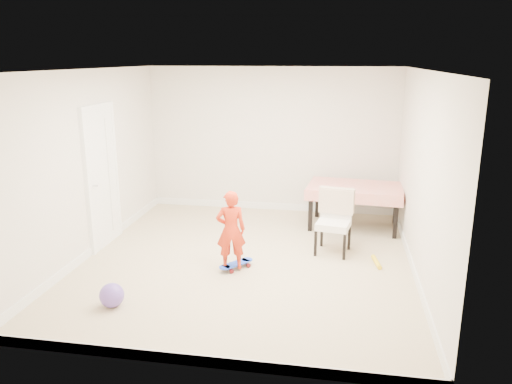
% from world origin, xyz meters
% --- Properties ---
extents(ground, '(5.00, 5.00, 0.00)m').
position_xyz_m(ground, '(0.00, 0.00, 0.00)').
color(ground, tan).
rests_on(ground, ground).
extents(ceiling, '(4.50, 5.00, 0.04)m').
position_xyz_m(ceiling, '(0.00, 0.00, 2.58)').
color(ceiling, white).
rests_on(ceiling, wall_back).
extents(wall_back, '(4.50, 0.04, 2.60)m').
position_xyz_m(wall_back, '(0.00, 2.48, 1.30)').
color(wall_back, beige).
rests_on(wall_back, ground).
extents(wall_front, '(4.50, 0.04, 2.60)m').
position_xyz_m(wall_front, '(0.00, -2.48, 1.30)').
color(wall_front, beige).
rests_on(wall_front, ground).
extents(wall_left, '(0.04, 5.00, 2.60)m').
position_xyz_m(wall_left, '(-2.23, 0.00, 1.30)').
color(wall_left, beige).
rests_on(wall_left, ground).
extents(wall_right, '(0.04, 5.00, 2.60)m').
position_xyz_m(wall_right, '(2.23, 0.00, 1.30)').
color(wall_right, beige).
rests_on(wall_right, ground).
extents(door, '(0.11, 0.94, 2.11)m').
position_xyz_m(door, '(-2.22, 0.30, 1.02)').
color(door, white).
rests_on(door, ground).
extents(baseboard_back, '(4.50, 0.02, 0.12)m').
position_xyz_m(baseboard_back, '(0.00, 2.49, 0.06)').
color(baseboard_back, white).
rests_on(baseboard_back, ground).
extents(baseboard_front, '(4.50, 0.02, 0.12)m').
position_xyz_m(baseboard_front, '(0.00, -2.49, 0.06)').
color(baseboard_front, white).
rests_on(baseboard_front, ground).
extents(baseboard_left, '(0.02, 5.00, 0.12)m').
position_xyz_m(baseboard_left, '(-2.24, 0.00, 0.06)').
color(baseboard_left, white).
rests_on(baseboard_left, ground).
extents(baseboard_right, '(0.02, 5.00, 0.12)m').
position_xyz_m(baseboard_right, '(2.24, 0.00, 0.06)').
color(baseboard_right, white).
rests_on(baseboard_right, ground).
extents(dining_table, '(1.61, 1.11, 0.71)m').
position_xyz_m(dining_table, '(1.50, 1.73, 0.36)').
color(dining_table, red).
rests_on(dining_table, ground).
extents(dining_chair, '(0.60, 0.67, 0.93)m').
position_xyz_m(dining_chair, '(1.17, 0.51, 0.46)').
color(dining_chair, white).
rests_on(dining_chair, ground).
extents(skateboard, '(0.49, 0.54, 0.08)m').
position_xyz_m(skateboard, '(-0.09, -0.28, 0.04)').
color(skateboard, blue).
rests_on(skateboard, ground).
extents(child, '(0.45, 0.36, 1.07)m').
position_xyz_m(child, '(-0.14, -0.35, 0.53)').
color(child, red).
rests_on(child, ground).
extents(balloon, '(0.28, 0.28, 0.28)m').
position_xyz_m(balloon, '(-1.26, -1.55, 0.14)').
color(balloon, '#6748AF').
rests_on(balloon, ground).
extents(foam_toy, '(0.13, 0.40, 0.06)m').
position_xyz_m(foam_toy, '(1.78, 0.20, 0.03)').
color(foam_toy, yellow).
rests_on(foam_toy, ground).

